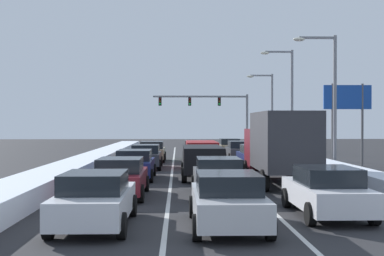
{
  "coord_description": "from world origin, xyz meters",
  "views": [
    {
      "loc": [
        -1.36,
        -7.9,
        2.83
      ],
      "look_at": [
        0.01,
        41.54,
        2.41
      ],
      "focal_mm": 47.72,
      "sensor_mm": 36.0,
      "label": 1
    }
  ],
  "objects_px": {
    "sedan_white_left_lane_nearest": "(95,199)",
    "sedan_navy_left_lane_third": "(135,164)",
    "box_truck_right_lane_second": "(280,144)",
    "suv_black_center_lane_third": "(202,159)",
    "sedan_navy_right_lane_third": "(255,156)",
    "sedan_tan_left_lane_fifth": "(152,151)",
    "sedan_maroon_left_lane_second": "(121,177)",
    "traffic_light_gantry": "(214,107)",
    "suv_red_center_lane_fourth": "(201,151)",
    "sedan_gray_center_lane_second": "(218,177)",
    "sedan_green_center_lane_fifth": "(196,150)",
    "sedan_charcoal_right_lane_fourth": "(240,151)",
    "sedan_white_right_lane_nearest": "(326,191)",
    "street_lamp_right_far": "(268,105)",
    "street_lamp_right_near": "(329,90)",
    "sedan_charcoal_left_lane_fourth": "(146,156)",
    "roadside_sign_right": "(347,106)",
    "sedan_silver_center_lane_nearest": "(228,200)",
    "street_lamp_right_mid": "(288,94)",
    "sedan_tan_right_lane_fifth": "(229,147)"
  },
  "relations": [
    {
      "from": "sedan_gray_center_lane_second",
      "to": "sedan_green_center_lane_fifth",
      "type": "xyz_separation_m",
      "value": [
        -0.17,
        20.52,
        0.0
      ]
    },
    {
      "from": "box_truck_right_lane_second",
      "to": "suv_black_center_lane_third",
      "type": "xyz_separation_m",
      "value": [
        -3.5,
        2.46,
        -0.88
      ]
    },
    {
      "from": "sedan_gray_center_lane_second",
      "to": "sedan_tan_left_lane_fifth",
      "type": "height_order",
      "value": "same"
    },
    {
      "from": "sedan_green_center_lane_fifth",
      "to": "sedan_maroon_left_lane_second",
      "type": "height_order",
      "value": "same"
    },
    {
      "from": "sedan_white_right_lane_nearest",
      "to": "sedan_green_center_lane_fifth",
      "type": "bearing_deg",
      "value": 97.24
    },
    {
      "from": "sedan_charcoal_right_lane_fourth",
      "to": "sedan_white_left_lane_nearest",
      "type": "xyz_separation_m",
      "value": [
        -6.99,
        -24.84,
        0.0
      ]
    },
    {
      "from": "sedan_navy_right_lane_third",
      "to": "box_truck_right_lane_second",
      "type": "bearing_deg",
      "value": -90.69
    },
    {
      "from": "sedan_charcoal_right_lane_fourth",
      "to": "traffic_light_gantry",
      "type": "bearing_deg",
      "value": 91.72
    },
    {
      "from": "suv_black_center_lane_third",
      "to": "traffic_light_gantry",
      "type": "height_order",
      "value": "traffic_light_gantry"
    },
    {
      "from": "sedan_maroon_left_lane_second",
      "to": "sedan_charcoal_left_lane_fourth",
      "type": "bearing_deg",
      "value": 89.09
    },
    {
      "from": "sedan_white_left_lane_nearest",
      "to": "sedan_navy_left_lane_third",
      "type": "bearing_deg",
      "value": 89.64
    },
    {
      "from": "suv_red_center_lane_fourth",
      "to": "sedan_maroon_left_lane_second",
      "type": "bearing_deg",
      "value": -105.41
    },
    {
      "from": "sedan_gray_center_lane_second",
      "to": "street_lamp_right_far",
      "type": "distance_m",
      "value": 32.16
    },
    {
      "from": "sedan_tan_left_lane_fifth",
      "to": "traffic_light_gantry",
      "type": "distance_m",
      "value": 21.47
    },
    {
      "from": "sedan_gray_center_lane_second",
      "to": "suv_red_center_lane_fourth",
      "type": "distance_m",
      "value": 13.56
    },
    {
      "from": "street_lamp_right_far",
      "to": "sedan_silver_center_lane_nearest",
      "type": "bearing_deg",
      "value": -101.76
    },
    {
      "from": "sedan_white_right_lane_nearest",
      "to": "street_lamp_right_mid",
      "type": "height_order",
      "value": "street_lamp_right_mid"
    },
    {
      "from": "sedan_charcoal_right_lane_fourth",
      "to": "street_lamp_right_far",
      "type": "xyz_separation_m",
      "value": [
        4.35,
        12.01,
        3.94
      ]
    },
    {
      "from": "sedan_silver_center_lane_nearest",
      "to": "sedan_navy_right_lane_third",
      "type": "bearing_deg",
      "value": 79.18
    },
    {
      "from": "sedan_green_center_lane_fifth",
      "to": "suv_black_center_lane_third",
      "type": "bearing_deg",
      "value": -90.57
    },
    {
      "from": "sedan_tan_right_lane_fifth",
      "to": "street_lamp_right_far",
      "type": "xyz_separation_m",
      "value": [
        4.49,
        5.66,
        3.94
      ]
    },
    {
      "from": "street_lamp_right_mid",
      "to": "roadside_sign_right",
      "type": "distance_m",
      "value": 7.68
    },
    {
      "from": "roadside_sign_right",
      "to": "street_lamp_right_far",
      "type": "bearing_deg",
      "value": 97.25
    },
    {
      "from": "sedan_white_left_lane_nearest",
      "to": "sedan_navy_left_lane_third",
      "type": "xyz_separation_m",
      "value": [
        0.07,
        11.97,
        0.0
      ]
    },
    {
      "from": "sedan_charcoal_left_lane_fourth",
      "to": "street_lamp_right_mid",
      "type": "bearing_deg",
      "value": 37.94
    },
    {
      "from": "box_truck_right_lane_second",
      "to": "sedan_charcoal_right_lane_fourth",
      "type": "relative_size",
      "value": 1.6
    },
    {
      "from": "sedan_white_right_lane_nearest",
      "to": "street_lamp_right_mid",
      "type": "xyz_separation_m",
      "value": [
        4.28,
        25.26,
        4.43
      ]
    },
    {
      "from": "sedan_silver_center_lane_nearest",
      "to": "sedan_tan_left_lane_fifth",
      "type": "bearing_deg",
      "value": 97.63
    },
    {
      "from": "box_truck_right_lane_second",
      "to": "sedan_silver_center_lane_nearest",
      "type": "bearing_deg",
      "value": -109.07
    },
    {
      "from": "sedan_charcoal_right_lane_fourth",
      "to": "sedan_tan_left_lane_fifth",
      "type": "height_order",
      "value": "same"
    },
    {
      "from": "suv_red_center_lane_fourth",
      "to": "sedan_navy_left_lane_third",
      "type": "distance_m",
      "value": 8.31
    },
    {
      "from": "sedan_white_left_lane_nearest",
      "to": "sedan_navy_right_lane_third",
      "type": "bearing_deg",
      "value": 68.53
    },
    {
      "from": "sedan_navy_right_lane_third",
      "to": "sedan_tan_left_lane_fifth",
      "type": "relative_size",
      "value": 1.0
    },
    {
      "from": "box_truck_right_lane_second",
      "to": "sedan_maroon_left_lane_second",
      "type": "height_order",
      "value": "box_truck_right_lane_second"
    },
    {
      "from": "suv_black_center_lane_third",
      "to": "traffic_light_gantry",
      "type": "xyz_separation_m",
      "value": [
        2.88,
        32.35,
        3.72
      ]
    },
    {
      "from": "sedan_maroon_left_lane_second",
      "to": "sedan_white_left_lane_nearest",
      "type": "bearing_deg",
      "value": -90.53
    },
    {
      "from": "sedan_tan_left_lane_fifth",
      "to": "box_truck_right_lane_second",
      "type": "bearing_deg",
      "value": -65.4
    },
    {
      "from": "sedan_green_center_lane_fifth",
      "to": "street_lamp_right_near",
      "type": "xyz_separation_m",
      "value": [
        7.76,
        -9.71,
        4.13
      ]
    },
    {
      "from": "sedan_charcoal_left_lane_fourth",
      "to": "sedan_white_left_lane_nearest",
      "type": "bearing_deg",
      "value": -90.79
    },
    {
      "from": "suv_red_center_lane_fourth",
      "to": "sedan_tan_left_lane_fifth",
      "type": "height_order",
      "value": "suv_red_center_lane_fourth"
    },
    {
      "from": "sedan_white_right_lane_nearest",
      "to": "sedan_maroon_left_lane_second",
      "type": "distance_m",
      "value": 8.0
    },
    {
      "from": "sedan_charcoal_right_lane_fourth",
      "to": "street_lamp_right_far",
      "type": "height_order",
      "value": "street_lamp_right_far"
    },
    {
      "from": "sedan_green_center_lane_fifth",
      "to": "sedan_maroon_left_lane_second",
      "type": "xyz_separation_m",
      "value": [
        -3.62,
        -20.6,
        0.0
      ]
    },
    {
      "from": "suv_black_center_lane_third",
      "to": "sedan_navy_left_lane_third",
      "type": "distance_m",
      "value": 3.46
    },
    {
      "from": "sedan_white_right_lane_nearest",
      "to": "sedan_navy_left_lane_third",
      "type": "relative_size",
      "value": 1.0
    },
    {
      "from": "sedan_tan_left_lane_fifth",
      "to": "sedan_charcoal_left_lane_fourth",
      "type": "bearing_deg",
      "value": -90.85
    },
    {
      "from": "sedan_navy_right_lane_third",
      "to": "street_lamp_right_near",
      "type": "xyz_separation_m",
      "value": [
        4.3,
        -1.49,
        4.13
      ]
    },
    {
      "from": "sedan_white_right_lane_nearest",
      "to": "street_lamp_right_far",
      "type": "xyz_separation_m",
      "value": [
        4.51,
        35.37,
        3.94
      ]
    },
    {
      "from": "street_lamp_right_near",
      "to": "roadside_sign_right",
      "type": "height_order",
      "value": "street_lamp_right_near"
    },
    {
      "from": "sedan_white_right_lane_nearest",
      "to": "traffic_light_gantry",
      "type": "height_order",
      "value": "traffic_light_gantry"
    }
  ]
}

